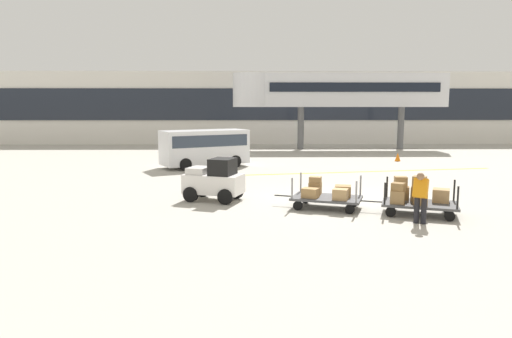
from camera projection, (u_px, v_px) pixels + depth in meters
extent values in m
plane|color=#B2ADA0|center=(334.00, 200.00, 17.33)|extent=(120.00, 120.00, 0.00)
cube|color=yellow|center=(363.00, 172.00, 24.57)|extent=(14.71, 2.74, 0.01)
cube|color=silver|center=(283.00, 108.00, 42.64)|extent=(60.03, 2.40, 6.47)
cube|color=#1E232D|center=(284.00, 104.00, 41.36)|extent=(57.03, 0.12, 2.80)
cube|color=silver|center=(352.00, 90.00, 36.59)|extent=(14.56, 2.20, 2.60)
cylinder|color=silver|center=(252.00, 90.00, 36.45)|extent=(3.00, 3.00, 2.60)
cube|color=black|center=(355.00, 87.00, 35.43)|extent=(13.10, 0.08, 0.70)
cylinder|color=#59595B|center=(301.00, 128.00, 36.93)|extent=(0.50, 0.50, 3.35)
cylinder|color=#59595B|center=(401.00, 128.00, 37.06)|extent=(0.50, 0.50, 3.35)
cube|color=white|center=(214.00, 184.00, 17.14)|extent=(2.35, 1.74, 0.70)
cube|color=black|center=(223.00, 167.00, 16.93)|extent=(1.08, 1.20, 0.60)
cube|color=silver|center=(199.00, 170.00, 17.25)|extent=(0.97, 1.11, 0.24)
cylinder|color=black|center=(203.00, 189.00, 17.89)|extent=(0.59, 0.36, 0.56)
cylinder|color=black|center=(191.00, 194.00, 16.91)|extent=(0.59, 0.36, 0.56)
cylinder|color=black|center=(236.00, 192.00, 17.46)|extent=(0.59, 0.36, 0.56)
cylinder|color=black|center=(225.00, 197.00, 16.48)|extent=(0.59, 0.36, 0.56)
cube|color=#4C4C4F|center=(327.00, 198.00, 15.85)|extent=(2.64, 2.09, 0.08)
cylinder|color=gray|center=(301.00, 182.00, 16.74)|extent=(0.06, 0.06, 0.70)
cylinder|color=gray|center=(292.00, 188.00, 15.53)|extent=(0.06, 0.06, 0.70)
cylinder|color=gray|center=(361.00, 185.00, 16.07)|extent=(0.06, 0.06, 0.70)
cylinder|color=gray|center=(356.00, 192.00, 14.86)|extent=(0.06, 0.06, 0.70)
cylinder|color=black|center=(306.00, 199.00, 16.71)|extent=(0.34, 0.20, 0.32)
cylinder|color=black|center=(298.00, 206.00, 15.59)|extent=(0.34, 0.20, 0.32)
cylinder|color=black|center=(354.00, 202.00, 16.17)|extent=(0.34, 0.20, 0.32)
cylinder|color=black|center=(350.00, 209.00, 15.05)|extent=(0.34, 0.20, 0.32)
cylinder|color=#333333|center=(284.00, 196.00, 16.33)|extent=(0.68, 0.28, 0.05)
cube|color=#A87F4C|center=(315.00, 188.00, 16.26)|extent=(0.53, 0.55, 0.43)
cube|color=#A87F4C|center=(310.00, 193.00, 15.69)|extent=(0.66, 0.60, 0.32)
cube|color=olive|center=(343.00, 191.00, 15.91)|extent=(0.64, 0.62, 0.37)
cube|color=tan|center=(340.00, 194.00, 15.34)|extent=(0.60, 0.57, 0.36)
cube|color=#9E7A4C|center=(315.00, 179.00, 16.22)|extent=(0.49, 0.46, 0.20)
cube|color=#4C4C4F|center=(420.00, 204.00, 14.91)|extent=(2.64, 2.09, 0.08)
cylinder|color=black|center=(387.00, 187.00, 15.80)|extent=(0.06, 0.06, 0.70)
cylinder|color=black|center=(385.00, 194.00, 14.59)|extent=(0.06, 0.06, 0.70)
cylinder|color=black|center=(454.00, 190.00, 15.13)|extent=(0.06, 0.06, 0.70)
cylinder|color=black|center=(458.00, 198.00, 13.92)|extent=(0.06, 0.06, 0.70)
cylinder|color=black|center=(392.00, 204.00, 15.77)|extent=(0.34, 0.20, 0.32)
cylinder|color=black|center=(391.00, 212.00, 14.65)|extent=(0.34, 0.20, 0.32)
cylinder|color=black|center=(447.00, 208.00, 15.23)|extent=(0.34, 0.20, 0.32)
cylinder|color=black|center=(450.00, 216.00, 14.11)|extent=(0.34, 0.20, 0.32)
cylinder|color=#333333|center=(372.00, 201.00, 15.39)|extent=(0.68, 0.28, 0.05)
cube|color=olive|center=(400.00, 193.00, 15.37)|extent=(0.64, 0.52, 0.44)
cube|color=#9E7A4C|center=(398.00, 197.00, 14.78)|extent=(0.56, 0.55, 0.41)
cube|color=#A87F4C|center=(419.00, 194.00, 15.20)|extent=(0.64, 0.65, 0.47)
cube|color=olive|center=(420.00, 198.00, 14.62)|extent=(0.50, 0.58, 0.41)
cube|color=tan|center=(441.00, 196.00, 14.98)|extent=(0.67, 0.68, 0.43)
cube|color=#9E7A4C|center=(401.00, 182.00, 15.32)|extent=(0.43, 0.37, 0.33)
cube|color=olive|center=(398.00, 187.00, 14.73)|extent=(0.50, 0.49, 0.25)
cube|color=#9E7A4C|center=(419.00, 181.00, 15.15)|extent=(0.53, 0.52, 0.34)
cylinder|color=black|center=(417.00, 210.00, 13.87)|extent=(0.16, 0.16, 0.82)
cylinder|color=black|center=(424.00, 210.00, 13.78)|extent=(0.16, 0.16, 0.82)
cube|color=orange|center=(421.00, 188.00, 13.65)|extent=(0.56, 0.57, 0.61)
sphere|color=#8C6647|center=(421.00, 176.00, 13.49)|extent=(0.22, 0.22, 0.22)
cube|color=silver|center=(205.00, 147.00, 26.30)|extent=(5.14, 3.89, 1.90)
cube|color=#2D3847|center=(204.00, 140.00, 26.25)|extent=(4.81, 3.75, 0.64)
cylinder|color=black|center=(185.00, 164.00, 24.95)|extent=(0.71, 0.53, 0.68)
cylinder|color=black|center=(235.00, 161.00, 26.35)|extent=(0.71, 0.53, 0.68)
cone|color=orange|center=(398.00, 157.00, 29.16)|extent=(0.36, 0.36, 0.55)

